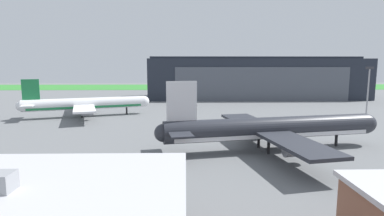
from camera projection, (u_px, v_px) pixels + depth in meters
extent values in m
plane|color=slate|center=(235.00, 139.00, 69.19)|extent=(440.00, 440.00, 0.00)
cube|color=#348433|center=(200.00, 87.00, 231.24)|extent=(440.00, 56.00, 0.08)
cube|color=#232833|center=(255.00, 79.00, 154.37)|extent=(105.11, 30.15, 19.43)
cube|color=#4C515B|center=(263.00, 84.00, 139.57)|extent=(79.89, 0.30, 15.55)
cube|color=#232833|center=(256.00, 58.00, 152.93)|extent=(105.11, 7.24, 1.20)
cylinder|color=#282B33|center=(272.00, 128.00, 59.22)|extent=(42.34, 12.17, 4.20)
sphere|color=#282B33|center=(366.00, 123.00, 63.65)|extent=(4.03, 4.03, 4.03)
sphere|color=#282B33|center=(163.00, 133.00, 54.80)|extent=(3.27, 3.27, 3.27)
cube|color=silver|center=(272.00, 134.00, 59.39)|extent=(39.03, 11.57, 0.73)
cube|color=silver|center=(182.00, 101.00, 54.72)|extent=(5.48, 1.44, 7.13)
cube|color=#282B33|center=(180.00, 134.00, 52.24)|extent=(4.86, 6.49, 0.28)
cube|color=#282B33|center=(175.00, 127.00, 58.31)|extent=(4.86, 6.49, 0.28)
cube|color=#282B33|center=(296.00, 144.00, 49.36)|extent=(10.05, 18.83, 0.56)
cube|color=#282B33|center=(248.00, 121.00, 68.88)|extent=(10.05, 18.83, 0.56)
cylinder|color=gray|center=(295.00, 150.00, 51.11)|extent=(4.35, 3.02, 2.31)
cylinder|color=gray|center=(253.00, 129.00, 67.87)|extent=(4.35, 3.02, 2.31)
cylinder|color=black|center=(336.00, 140.00, 62.69)|extent=(0.56, 0.56, 2.35)
cylinder|color=black|center=(269.00, 148.00, 57.20)|extent=(0.56, 0.56, 2.35)
cylinder|color=black|center=(259.00, 142.00, 61.46)|extent=(0.56, 0.56, 2.35)
cylinder|color=white|center=(86.00, 103.00, 98.43)|extent=(36.71, 15.42, 3.65)
sphere|color=white|center=(144.00, 101.00, 104.72)|extent=(3.51, 3.51, 3.51)
sphere|color=white|center=(21.00, 106.00, 92.14)|extent=(2.85, 2.85, 2.85)
cube|color=#1E7A42|center=(86.00, 107.00, 98.57)|extent=(33.87, 14.50, 0.64)
cube|color=#1E7A42|center=(31.00, 90.00, 92.46)|extent=(4.75, 1.93, 6.21)
cube|color=white|center=(27.00, 106.00, 90.27)|extent=(4.83, 5.92, 0.28)
cube|color=white|center=(30.00, 104.00, 95.41)|extent=(4.83, 5.92, 0.28)
cube|color=white|center=(84.00, 109.00, 89.75)|extent=(10.86, 17.30, 0.56)
cube|color=white|center=(84.00, 102.00, 106.74)|extent=(10.86, 17.30, 0.56)
cylinder|color=gray|center=(87.00, 112.00, 91.41)|extent=(3.93, 3.01, 2.01)
cylinder|color=gray|center=(86.00, 106.00, 105.98)|extent=(3.93, 3.01, 2.01)
cylinder|color=black|center=(127.00, 111.00, 103.13)|extent=(0.56, 0.56, 2.40)
cylinder|color=black|center=(82.00, 114.00, 96.56)|extent=(0.56, 0.56, 2.40)
cylinder|color=black|center=(82.00, 112.00, 100.14)|extent=(0.56, 0.56, 2.40)
cylinder|color=#99999E|center=(368.00, 94.00, 95.84)|extent=(0.44, 0.44, 15.23)
cube|color=#333338|center=(370.00, 68.00, 94.72)|extent=(2.40, 0.50, 0.80)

